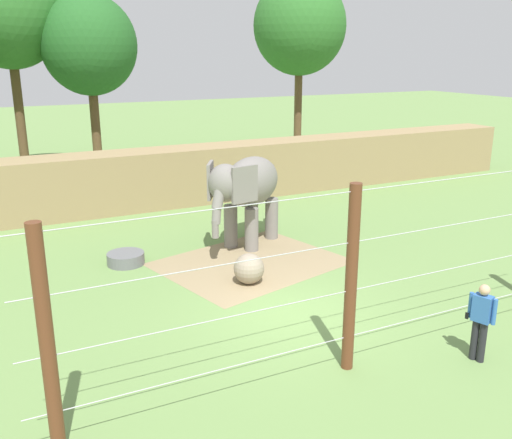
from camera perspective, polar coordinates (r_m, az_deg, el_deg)
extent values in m
plane|color=#6B8E4C|center=(13.88, 3.69, -9.55)|extent=(120.00, 120.00, 0.00)
cube|color=#937F5B|center=(17.08, -0.58, -4.35)|extent=(5.95, 5.20, 0.01)
cube|color=#997F56|center=(23.41, -10.11, 4.10)|extent=(36.00, 1.80, 2.30)
cylinder|color=gray|center=(17.91, -0.45, -1.01)|extent=(0.44, 0.44, 1.39)
cylinder|color=gray|center=(18.27, -2.56, -0.66)|extent=(0.44, 0.44, 1.39)
cylinder|color=gray|center=(19.11, 1.58, 0.13)|extent=(0.44, 0.44, 1.39)
cylinder|color=gray|center=(19.45, -0.43, 0.43)|extent=(0.44, 0.44, 1.39)
ellipsoid|color=gray|center=(18.33, -0.45, 3.84)|extent=(2.91, 2.63, 1.59)
ellipsoid|color=gray|center=(16.90, -3.07, 3.69)|extent=(1.43, 1.46, 1.15)
cube|color=gray|center=(16.69, -1.14, 3.55)|extent=(0.90, 0.26, 1.09)
cube|color=gray|center=(17.29, -4.60, 3.95)|extent=(0.52, 0.83, 1.09)
cylinder|color=gray|center=(16.64, -3.81, 2.02)|extent=(0.58, 0.54, 0.62)
cylinder|color=gray|center=(16.66, -4.00, 0.48)|extent=(0.44, 0.42, 0.58)
cylinder|color=gray|center=(16.71, -4.11, -0.94)|extent=(0.28, 0.28, 0.55)
cylinder|color=gray|center=(19.60, 1.56, 4.38)|extent=(0.30, 0.26, 0.79)
sphere|color=gray|center=(15.49, -0.71, -4.95)|extent=(0.84, 0.84, 0.84)
cylinder|color=brown|center=(9.27, -20.26, -11.54)|extent=(0.24, 0.24, 3.79)
cylinder|color=brown|center=(11.09, 9.53, -5.97)|extent=(0.24, 0.24, 3.79)
cylinder|color=#B7B7BC|center=(11.70, 10.02, -11.30)|extent=(12.47, 0.02, 0.02)
cylinder|color=#B7B7BC|center=(11.28, 10.27, -6.86)|extent=(12.47, 0.02, 0.02)
cylinder|color=#B7B7BC|center=(10.93, 10.54, -2.11)|extent=(12.47, 0.02, 0.02)
cylinder|color=#B7B7BC|center=(10.66, 10.81, 2.92)|extent=(12.47, 0.02, 0.02)
cylinder|color=#232328|center=(12.63, 21.76, -11.35)|extent=(0.15, 0.15, 0.88)
cylinder|color=#232328|center=(12.68, 21.08, -11.16)|extent=(0.15, 0.15, 0.88)
cube|color=#3366B2|center=(12.35, 21.77, -8.29)|extent=(0.33, 0.41, 0.56)
sphere|color=tan|center=(12.20, 21.97, -6.58)|extent=(0.22, 0.22, 0.22)
cylinder|color=#3366B2|center=(12.28, 22.82, -8.55)|extent=(0.12, 0.12, 0.54)
cylinder|color=#3366B2|center=(12.43, 20.74, -8.02)|extent=(0.12, 0.12, 0.54)
cube|color=black|center=(12.46, 20.41, -9.04)|extent=(0.04, 0.07, 0.14)
cylinder|color=slate|center=(17.36, -12.94, -3.84)|extent=(1.10, 1.10, 0.35)
cylinder|color=#38607A|center=(17.31, -12.97, -3.39)|extent=(1.01, 1.01, 0.02)
cylinder|color=brown|center=(33.56, 4.22, 10.59)|extent=(0.44, 0.44, 5.26)
ellipsoid|color=#2D6B28|center=(33.41, 4.41, 18.83)|extent=(5.15, 5.15, 5.41)
cylinder|color=brown|center=(29.25, -15.75, 8.37)|extent=(0.44, 0.44, 4.47)
ellipsoid|color=#235B23|center=(28.99, -16.41, 16.47)|extent=(4.47, 4.47, 4.69)
cylinder|color=brown|center=(30.07, -22.58, 9.16)|extent=(0.44, 0.44, 5.74)
ellipsoid|color=#2D6B28|center=(29.94, -23.68, 18.60)|extent=(4.93, 4.93, 5.18)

